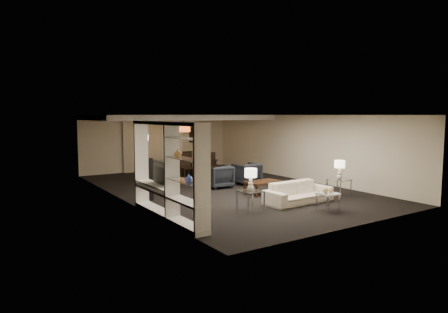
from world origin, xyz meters
name	(u,v)px	position (x,y,z in m)	size (l,w,h in m)	color
floor	(224,189)	(0.00, 0.00, 0.00)	(11.00, 11.00, 0.00)	black
ceiling	(224,115)	(0.00, 0.00, 2.50)	(7.00, 11.00, 0.02)	silver
wall_back	(158,143)	(0.00, 5.50, 1.25)	(7.00, 0.02, 2.50)	beige
wall_front	(358,171)	(0.00, -5.50, 1.25)	(7.00, 0.02, 2.50)	beige
wall_left	(123,158)	(-3.50, 0.00, 1.25)	(0.02, 11.00, 2.50)	beige
wall_right	(300,147)	(3.50, 0.00, 1.25)	(0.02, 11.00, 2.50)	beige
ceiling_soffit	(177,117)	(0.00, 3.50, 2.40)	(7.00, 4.00, 0.20)	silver
curtains	(140,145)	(-0.90, 5.42, 1.20)	(1.50, 0.12, 2.40)	beige
door	(172,146)	(0.70, 5.47, 1.05)	(0.90, 0.05, 2.10)	silver
painting	(199,135)	(2.10, 5.46, 1.55)	(0.95, 0.04, 0.65)	#142D38
media_unit	(167,171)	(-3.31, -2.60, 1.18)	(0.38, 3.40, 2.35)	white
pendant_light	(184,129)	(0.30, 3.50, 1.92)	(0.52, 0.52, 0.24)	#D8591E
sofa	(298,193)	(0.55, -3.04, 0.30)	(2.07, 0.81, 0.61)	beige
coffee_table	(263,187)	(0.55, -1.44, 0.20)	(1.14, 0.66, 0.41)	black
armchair_left	(219,176)	(-0.05, 0.26, 0.39)	(0.82, 0.85, 0.77)	black
armchair_right	(247,174)	(1.15, 0.26, 0.39)	(0.82, 0.85, 0.77)	black
side_table_left	(251,201)	(-1.15, -3.04, 0.27)	(0.57, 0.57, 0.53)	silver
side_table_right	(339,188)	(2.25, -3.04, 0.27)	(0.57, 0.57, 0.53)	silver
table_lamp_left	(251,180)	(-1.15, -3.04, 0.82)	(0.32, 0.32, 0.59)	#F3E8CD
table_lamp_right	(340,170)	(2.25, -3.04, 0.82)	(0.32, 0.32, 0.59)	beige
marble_table	(328,202)	(0.55, -4.14, 0.24)	(0.47, 0.47, 0.47)	silver
gold_gourd_a	(325,190)	(0.45, -4.14, 0.55)	(0.15, 0.15, 0.15)	tan
gold_gourd_b	(331,190)	(0.65, -4.14, 0.54)	(0.13, 0.13, 0.13)	#E9B47B
television	(158,173)	(-3.28, -1.98, 1.04)	(0.13, 0.99, 0.57)	black
vase_blue	(189,178)	(-3.31, -3.68, 1.15)	(0.17, 0.17, 0.18)	#263EA7
vase_amber	(178,153)	(-3.31, -3.17, 1.65)	(0.17, 0.17, 0.18)	#C38541
floor_speaker	(151,179)	(-2.82, -0.38, 0.62)	(0.14, 0.14, 1.25)	black
dining_table	(192,168)	(0.41, 3.01, 0.34)	(1.91, 1.06, 0.67)	black
chair_nl	(187,167)	(-0.19, 2.36, 0.50)	(0.46, 0.46, 0.99)	black
chair_nm	(200,166)	(0.41, 2.36, 0.50)	(0.46, 0.46, 0.99)	black
chair_nr	(213,165)	(1.01, 2.36, 0.50)	(0.46, 0.46, 0.99)	black
chair_fl	(172,163)	(-0.19, 3.66, 0.50)	(0.46, 0.46, 0.99)	black
chair_fm	(185,163)	(0.41, 3.66, 0.50)	(0.46, 0.46, 0.99)	black
chair_fr	(197,162)	(1.01, 3.66, 0.50)	(0.46, 0.46, 0.99)	black
floor_lamp	(146,155)	(-1.11, 4.20, 0.84)	(0.24, 0.24, 1.68)	black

